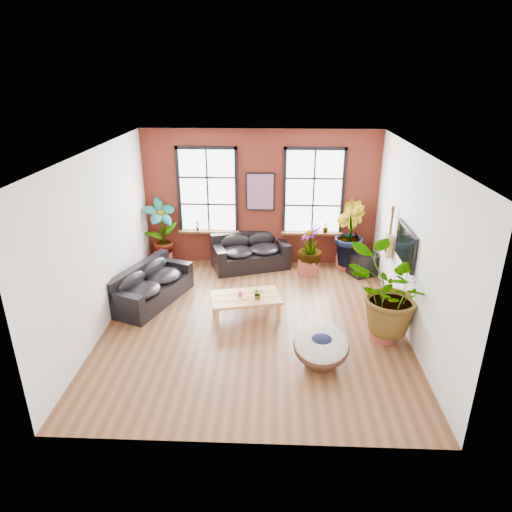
{
  "coord_description": "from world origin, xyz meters",
  "views": [
    {
      "loc": [
        0.37,
        -8.14,
        4.88
      ],
      "look_at": [
        0.0,
        0.6,
        1.25
      ],
      "focal_mm": 32.0,
      "sensor_mm": 36.0,
      "label": 1
    }
  ],
  "objects_px": {
    "sofa_back": "(250,252)",
    "papasan_chair": "(321,346)",
    "sofa_left": "(150,286)",
    "coffee_table": "(246,299)"
  },
  "relations": [
    {
      "from": "papasan_chair",
      "to": "sofa_back",
      "type": "bearing_deg",
      "value": 116.0
    },
    {
      "from": "coffee_table",
      "to": "papasan_chair",
      "type": "xyz_separation_m",
      "value": [
        1.43,
        -1.64,
        -0.03
      ]
    },
    {
      "from": "sofa_left",
      "to": "coffee_table",
      "type": "bearing_deg",
      "value": -83.93
    },
    {
      "from": "sofa_back",
      "to": "coffee_table",
      "type": "distance_m",
      "value": 2.6
    },
    {
      "from": "sofa_back",
      "to": "papasan_chair",
      "type": "xyz_separation_m",
      "value": [
        1.48,
        -4.25,
        -0.02
      ]
    },
    {
      "from": "sofa_back",
      "to": "sofa_left",
      "type": "relative_size",
      "value": 0.94
    },
    {
      "from": "coffee_table",
      "to": "sofa_left",
      "type": "bearing_deg",
      "value": 151.98
    },
    {
      "from": "sofa_back",
      "to": "papasan_chair",
      "type": "distance_m",
      "value": 4.5
    },
    {
      "from": "coffee_table",
      "to": "papasan_chair",
      "type": "relative_size",
      "value": 1.44
    },
    {
      "from": "sofa_back",
      "to": "sofa_left",
      "type": "height_order",
      "value": "sofa_back"
    }
  ]
}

